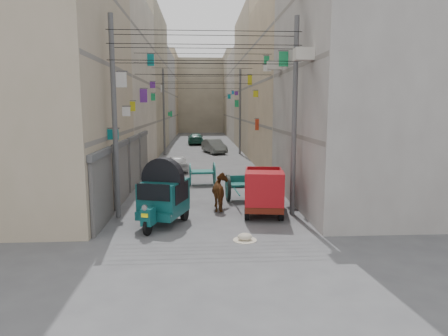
{
  "coord_description": "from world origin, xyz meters",
  "views": [
    {
      "loc": [
        -0.24,
        -10.1,
        4.44
      ],
      "look_at": [
        0.77,
        6.5,
        1.91
      ],
      "focal_mm": 32.0,
      "sensor_mm": 36.0,
      "label": 1
    }
  ],
  "objects": [
    {
      "name": "building_row_left",
      "position": [
        -8.0,
        34.13,
        6.46
      ],
      "size": [
        8.0,
        62.0,
        14.0
      ],
      "color": "tan",
      "rests_on": "ground"
    },
    {
      "name": "signboards",
      "position": [
        -0.01,
        21.66,
        3.43
      ],
      "size": [
        8.22,
        40.52,
        5.67
      ],
      "color": "#662892",
      "rests_on": "ground"
    },
    {
      "name": "ac_units",
      "position": [
        3.65,
        7.67,
        7.43
      ],
      "size": [
        0.7,
        6.55,
        3.35
      ],
      "color": "beige",
      "rests_on": "ground"
    },
    {
      "name": "distant_car_white",
      "position": [
        -1.86,
        17.88,
        0.58
      ],
      "size": [
        1.88,
        3.56,
        1.15
      ],
      "primitive_type": "imported",
      "rotation": [
        0.0,
        0.0,
        3.3
      ],
      "color": "#BDBDBD",
      "rests_on": "ground"
    },
    {
      "name": "second_cart",
      "position": [
        -0.13,
        12.69,
        0.69
      ],
      "size": [
        1.54,
        1.38,
        1.3
      ],
      "rotation": [
        0.0,
        0.0,
        0.06
      ],
      "color": "#155D55",
      "rests_on": "ground"
    },
    {
      "name": "shutters_left",
      "position": [
        -3.92,
        10.38,
        1.49
      ],
      "size": [
        0.18,
        14.4,
        2.88
      ],
      "color": "#4B4B50",
      "rests_on": "ground"
    },
    {
      "name": "auto_rickshaw",
      "position": [
        -1.65,
        4.88,
        1.15
      ],
      "size": [
        2.14,
        2.89,
        1.96
      ],
      "rotation": [
        0.0,
        0.0,
        -0.31
      ],
      "color": "black",
      "rests_on": "ground"
    },
    {
      "name": "tonga_cart",
      "position": [
        1.67,
        8.63,
        0.66
      ],
      "size": [
        1.38,
        2.85,
        1.26
      ],
      "rotation": [
        0.0,
        0.0,
        0.06
      ],
      "color": "black",
      "rests_on": "ground"
    },
    {
      "name": "building_row_right",
      "position": [
        8.0,
        34.13,
        6.46
      ],
      "size": [
        8.0,
        62.0,
        14.0
      ],
      "color": "#A29E98",
      "rests_on": "ground"
    },
    {
      "name": "horse",
      "position": [
        0.69,
        7.0,
        0.77
      ],
      "size": [
        0.97,
        1.88,
        1.53
      ],
      "primitive_type": "imported",
      "rotation": [
        0.0,
        0.0,
        3.22
      ],
      "color": "brown",
      "rests_on": "ground"
    },
    {
      "name": "overhead_cables",
      "position": [
        0.0,
        14.4,
        6.77
      ],
      "size": [
        7.4,
        22.52,
        1.12
      ],
      "color": "black",
      "rests_on": "ground"
    },
    {
      "name": "feed_sack",
      "position": [
        1.25,
        2.78,
        0.12
      ],
      "size": [
        0.5,
        0.4,
        0.25
      ],
      "primitive_type": "ellipsoid",
      "color": "beige",
      "rests_on": "ground"
    },
    {
      "name": "end_cap_building",
      "position": [
        0.0,
        66.0,
        6.5
      ],
      "size": [
        22.0,
        10.0,
        13.0
      ],
      "primitive_type": "cube",
      "color": "tan",
      "rests_on": "ground"
    },
    {
      "name": "distant_car_grey",
      "position": [
        1.14,
        28.86,
        0.67
      ],
      "size": [
        2.53,
        4.31,
        1.34
      ],
      "primitive_type": "imported",
      "rotation": [
        0.0,
        0.0,
        0.29
      ],
      "color": "#4E5350",
      "rests_on": "ground"
    },
    {
      "name": "mini_truck",
      "position": [
        2.38,
        5.89,
        0.93
      ],
      "size": [
        2.01,
        3.64,
        1.95
      ],
      "rotation": [
        0.0,
        0.0,
        -0.14
      ],
      "color": "black",
      "rests_on": "ground"
    },
    {
      "name": "distant_car_green",
      "position": [
        -0.77,
        38.74,
        0.65
      ],
      "size": [
        1.97,
        4.56,
        1.31
      ],
      "primitive_type": "imported",
      "rotation": [
        0.0,
        0.0,
        3.17
      ],
      "color": "#1C5242",
      "rests_on": "ground"
    },
    {
      "name": "ground",
      "position": [
        0.0,
        0.0,
        0.0
      ],
      "size": [
        140.0,
        140.0,
        0.0
      ],
      "primitive_type": "plane",
      "color": "#47474A",
      "rests_on": "ground"
    },
    {
      "name": "utility_poles",
      "position": [
        0.0,
        17.0,
        4.0
      ],
      "size": [
        7.4,
        22.2,
        8.0
      ],
      "color": "#505053",
      "rests_on": "ground"
    }
  ]
}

